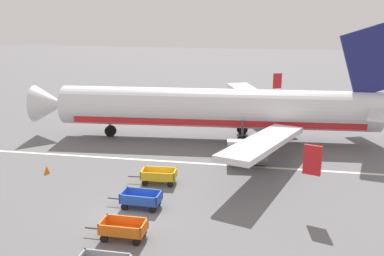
{
  "coord_description": "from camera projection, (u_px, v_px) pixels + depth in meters",
  "views": [
    {
      "loc": [
        8.4,
        -24.57,
        12.64
      ],
      "look_at": [
        2.09,
        10.37,
        2.8
      ],
      "focal_mm": 41.74,
      "sensor_mm": 36.0,
      "label": 1
    }
  ],
  "objects": [
    {
      "name": "apron_stripe",
      "position": [
        166.0,
        161.0,
        37.26
      ],
      "size": [
        120.0,
        0.36,
        0.01
      ],
      "primitive_type": "cube",
      "color": "silver",
      "rests_on": "ground"
    },
    {
      "name": "baggage_cart_third_in_row",
      "position": [
        141.0,
        199.0,
        28.62
      ],
      "size": [
        3.58,
        1.51,
        1.07
      ],
      "color": "#234CB2",
      "rests_on": "ground"
    },
    {
      "name": "airplane",
      "position": [
        227.0,
        109.0,
        42.31
      ],
      "size": [
        37.66,
        30.23,
        11.34
      ],
      "color": "silver",
      "rests_on": "ground"
    },
    {
      "name": "ground_plane",
      "position": [
        130.0,
        212.0,
        28.11
      ],
      "size": [
        220.0,
        220.0,
        0.0
      ],
      "primitive_type": "plane",
      "color": "slate"
    },
    {
      "name": "baggage_cart_second_in_row",
      "position": [
        123.0,
        229.0,
        24.81
      ],
      "size": [
        3.56,
        1.44,
        1.07
      ],
      "color": "orange",
      "rests_on": "ground"
    },
    {
      "name": "baggage_cart_fourth_in_row",
      "position": [
        159.0,
        176.0,
        32.5
      ],
      "size": [
        3.58,
        1.53,
        1.07
      ],
      "color": "gold",
      "rests_on": "ground"
    },
    {
      "name": "traffic_cone_near_plane",
      "position": [
        47.0,
        170.0,
        34.53
      ],
      "size": [
        0.47,
        0.47,
        0.62
      ],
      "primitive_type": "cone",
      "color": "orange",
      "rests_on": "ground"
    }
  ]
}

